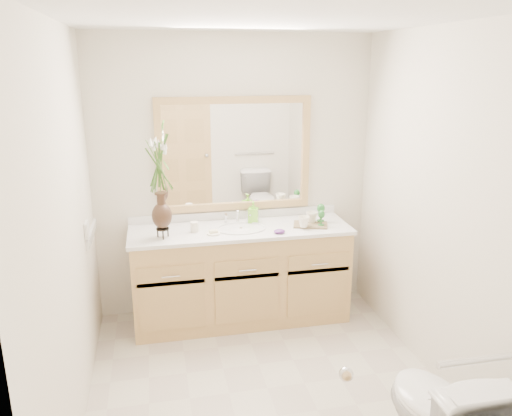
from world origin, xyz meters
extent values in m
plane|color=beige|center=(0.00, 0.00, 0.00)|extent=(2.60, 2.60, 0.00)
cube|color=white|center=(0.00, 0.00, 2.40)|extent=(2.40, 2.60, 0.02)
cube|color=beige|center=(0.00, 1.30, 1.20)|extent=(2.40, 0.02, 2.40)
cube|color=beige|center=(0.00, -1.30, 1.20)|extent=(2.40, 0.02, 2.40)
cube|color=beige|center=(-1.20, 0.00, 1.20)|extent=(0.02, 2.60, 2.40)
cube|color=beige|center=(1.20, 0.00, 1.20)|extent=(0.02, 2.60, 2.40)
cube|color=tan|center=(0.00, 1.01, 0.40)|extent=(1.80, 0.55, 0.80)
cube|color=white|center=(0.00, 1.01, 0.82)|extent=(1.84, 0.57, 0.03)
ellipsoid|color=white|center=(0.00, 0.99, 0.78)|extent=(0.38, 0.30, 0.12)
cylinder|color=silver|center=(0.00, 1.17, 0.89)|extent=(0.02, 0.02, 0.11)
cylinder|color=silver|center=(-0.10, 1.17, 0.87)|extent=(0.02, 0.02, 0.08)
cylinder|color=silver|center=(0.10, 1.17, 0.87)|extent=(0.02, 0.02, 0.08)
cube|color=white|center=(0.00, 1.28, 1.41)|extent=(1.20, 0.01, 0.85)
cube|color=tan|center=(0.00, 1.28, 1.86)|extent=(1.32, 0.04, 0.06)
cube|color=tan|center=(0.00, 1.28, 0.95)|extent=(1.32, 0.04, 0.06)
cube|color=tan|center=(-0.63, 1.28, 1.41)|extent=(0.06, 0.04, 0.85)
cube|color=tan|center=(0.63, 1.28, 1.41)|extent=(0.06, 0.04, 0.85)
cube|color=white|center=(-1.19, 0.76, 0.98)|extent=(0.02, 0.12, 0.12)
cube|color=tan|center=(-0.30, -1.29, 1.00)|extent=(0.80, 0.03, 2.00)
cylinder|color=silver|center=(0.70, -1.27, 0.95)|extent=(0.55, 0.03, 0.03)
cylinder|color=black|center=(-0.64, 0.91, 0.90)|extent=(0.10, 0.10, 0.01)
ellipsoid|color=black|center=(-0.64, 0.91, 1.01)|extent=(0.16, 0.16, 0.20)
cylinder|color=black|center=(-0.64, 0.91, 1.14)|extent=(0.06, 0.06, 0.09)
cylinder|color=#4C7A33|center=(-0.64, 0.91, 1.38)|extent=(0.06, 0.06, 0.37)
cylinder|color=white|center=(-0.38, 1.00, 0.87)|extent=(0.07, 0.07, 0.08)
cylinder|color=white|center=(-0.24, 0.91, 0.84)|extent=(0.11, 0.11, 0.01)
cube|color=beige|center=(-0.24, 0.91, 0.85)|extent=(0.07, 0.05, 0.02)
imported|color=#7EDF34|center=(0.14, 1.15, 0.91)|extent=(0.10, 0.10, 0.17)
ellipsoid|color=#5D297B|center=(0.29, 0.82, 0.85)|extent=(0.10, 0.08, 0.03)
cube|color=brown|center=(0.59, 0.96, 0.84)|extent=(0.33, 0.27, 0.01)
imported|color=white|center=(0.51, 0.90, 0.89)|extent=(0.10, 0.09, 0.10)
imported|color=white|center=(0.62, 1.01, 0.89)|extent=(0.13, 0.13, 0.10)
cylinder|color=#27752B|center=(0.67, 0.91, 0.85)|extent=(0.05, 0.05, 0.01)
cylinder|color=#27752B|center=(0.67, 0.91, 0.89)|extent=(0.01, 0.01, 0.08)
ellipsoid|color=#27752B|center=(0.67, 0.91, 0.94)|extent=(0.06, 0.06, 0.07)
cylinder|color=#27752B|center=(0.70, 1.02, 0.85)|extent=(0.06, 0.06, 0.01)
cylinder|color=#27752B|center=(0.70, 1.02, 0.90)|extent=(0.01, 0.01, 0.10)
ellipsoid|color=#27752B|center=(0.70, 1.02, 0.96)|extent=(0.07, 0.07, 0.08)
camera|label=1|loc=(-0.68, -2.87, 2.16)|focal=35.00mm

